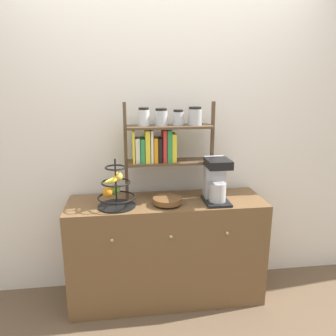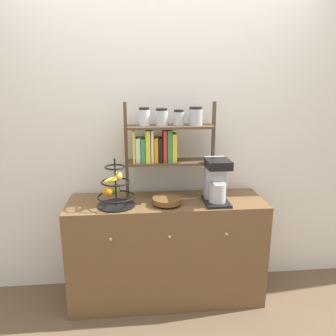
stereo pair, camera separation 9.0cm
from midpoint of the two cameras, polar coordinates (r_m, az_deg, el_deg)
ground_plane at (r=2.70m, az=-0.58°, el=-24.10°), size 12.00×12.00×0.00m
wall_back at (r=2.63m, az=-2.02°, el=6.11°), size 7.00×0.05×2.60m
sideboard at (r=2.66m, az=-1.24°, el=-14.07°), size 1.49×0.48×0.82m
coffee_maker at (r=2.45m, az=7.32°, el=-2.04°), size 0.18×0.25×0.33m
fruit_stand at (r=2.39m, az=-10.26°, el=-3.89°), size 0.27×0.27×0.35m
wooden_bowl at (r=2.40m, az=-1.20°, el=-5.72°), size 0.21×0.21×0.05m
shelf_hutch at (r=2.46m, az=-1.95°, el=4.91°), size 0.68×0.20×0.73m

